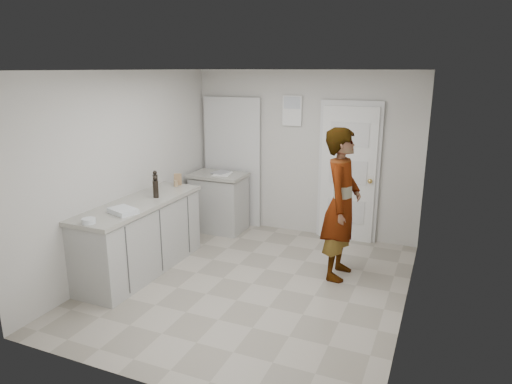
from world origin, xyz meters
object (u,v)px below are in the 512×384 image
at_px(spice_jar, 176,183).
at_px(egg_bowl, 89,221).
at_px(person, 341,204).
at_px(baking_dish, 123,211).
at_px(oil_cruet_b, 155,182).
at_px(cake_mix_box, 178,179).
at_px(oil_cruet_a, 156,187).

bearing_deg(spice_jar, egg_bowl, -89.86).
relative_size(person, baking_dish, 4.95).
height_order(oil_cruet_b, egg_bowl, oil_cruet_b).
distance_m(person, egg_bowl, 2.89).
height_order(spice_jar, egg_bowl, spice_jar).
bearing_deg(person, egg_bowl, 127.51).
height_order(person, cake_mix_box, person).
relative_size(spice_jar, baking_dish, 0.23).
relative_size(baking_dish, egg_bowl, 2.60).
relative_size(person, oil_cruet_a, 6.56).
bearing_deg(oil_cruet_a, person, 15.17).
bearing_deg(oil_cruet_a, spice_jar, 97.27).
xyz_separation_m(cake_mix_box, spice_jar, (0.02, -0.08, -0.04)).
relative_size(oil_cruet_b, egg_bowl, 2.05).
height_order(oil_cruet_a, baking_dish, oil_cruet_a).
height_order(baking_dish, egg_bowl, same).
bearing_deg(person, spice_jar, 91.58).
bearing_deg(person, baking_dish, 121.22).
distance_m(oil_cruet_a, oil_cruet_b, 0.25).
xyz_separation_m(cake_mix_box, egg_bowl, (0.02, -1.78, -0.05)).
bearing_deg(baking_dish, egg_bowl, -103.70).
bearing_deg(egg_bowl, spice_jar, 90.14).
bearing_deg(oil_cruet_a, oil_cruet_b, 125.53).
relative_size(oil_cruet_a, egg_bowl, 1.96).
bearing_deg(egg_bowl, person, 36.76).
bearing_deg(oil_cruet_b, cake_mix_box, 83.22).
distance_m(oil_cruet_b, egg_bowl, 1.34).
bearing_deg(oil_cruet_b, baking_dish, -78.55).
distance_m(cake_mix_box, oil_cruet_b, 0.46).
bearing_deg(oil_cruet_a, baking_dish, -87.09).
xyz_separation_m(oil_cruet_a, egg_bowl, (-0.07, -1.12, -0.11)).
bearing_deg(cake_mix_box, baking_dish, -100.62).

